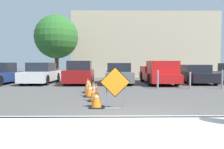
{
  "coord_description": "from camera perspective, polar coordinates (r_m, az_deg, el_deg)",
  "views": [
    {
      "loc": [
        -0.75,
        -5.43,
        1.5
      ],
      "look_at": [
        -0.55,
        10.76,
        0.62
      ],
      "focal_mm": 35.0,
      "sensor_mm": 36.0,
      "label": 1
    }
  ],
  "objects": [
    {
      "name": "traffic_cone_second",
      "position": [
        8.56,
        -4.79,
        -4.63
      ],
      "size": [
        0.44,
        0.44,
        0.72
      ],
      "color": "black",
      "rests_on": "ground_plane"
    },
    {
      "name": "road_closed_sign",
      "position": [
        7.05,
        0.82,
        -3.06
      ],
      "size": [
        0.98,
        0.2,
        1.37
      ],
      "color": "black",
      "rests_on": "ground_plane"
    },
    {
      "name": "bollard_nearest",
      "position": [
        12.68,
        11.84,
        -1.21
      ],
      "size": [
        0.12,
        0.12,
        1.07
      ],
      "color": "gray",
      "rests_on": "ground_plane"
    },
    {
      "name": "parked_car_fifth",
      "position": [
        17.09,
        21.02,
        -0.03
      ],
      "size": [
        1.96,
        4.14,
        1.35
      ],
      "rotation": [
        0.0,
        0.0,
        3.13
      ],
      "color": "black",
      "rests_on": "ground_plane"
    },
    {
      "name": "parked_car_fourth",
      "position": [
        15.91,
        1.75,
        0.14
      ],
      "size": [
        1.91,
        4.38,
        1.48
      ],
      "rotation": [
        0.0,
        0.0,
        3.14
      ],
      "color": "slate",
      "rests_on": "ground_plane"
    },
    {
      "name": "parked_car_third",
      "position": [
        15.97,
        -8.41,
        0.35
      ],
      "size": [
        2.0,
        4.43,
        1.64
      ],
      "rotation": [
        0.0,
        0.0,
        3.17
      ],
      "color": "maroon",
      "rests_on": "ground_plane"
    },
    {
      "name": "sidewalk_strip",
      "position": [
        4.44,
        9.42,
        -15.7
      ],
      "size": [
        25.26,
        2.58,
        0.14
      ],
      "color": "beige",
      "rests_on": "ground_plane"
    },
    {
      "name": "traffic_cone_fourth",
      "position": [
        10.98,
        -6.33,
        -2.89
      ],
      "size": [
        0.52,
        0.52,
        0.73
      ],
      "color": "black",
      "rests_on": "ground_plane"
    },
    {
      "name": "bollard_third",
      "position": [
        13.95,
        26.83,
        -1.03
      ],
      "size": [
        0.12,
        0.12,
        1.1
      ],
      "color": "gray",
      "rests_on": "ground_plane"
    },
    {
      "name": "street_tree_behind_lot",
      "position": [
        19.38,
        -14.31,
        9.5
      ],
      "size": [
        3.68,
        3.68,
        5.54
      ],
      "color": "#513823",
      "rests_on": "ground_plane"
    },
    {
      "name": "pickup_truck",
      "position": [
        15.74,
        12.18,
        0.25
      ],
      "size": [
        2.04,
        5.27,
        1.62
      ],
      "rotation": [
        0.0,
        0.0,
        3.15
      ],
      "color": "red",
      "rests_on": "ground_plane"
    },
    {
      "name": "traffic_cone_nearest",
      "position": [
        7.31,
        -4.1,
        -5.74
      ],
      "size": [
        0.49,
        0.49,
        0.77
      ],
      "color": "black",
      "rests_on": "ground_plane"
    },
    {
      "name": "building_facade_backdrop",
      "position": [
        25.14,
        8.02,
        7.36
      ],
      "size": [
        15.3,
        5.0,
        6.77
      ],
      "color": "beige",
      "rests_on": "ground_plane"
    },
    {
      "name": "ground_plane",
      "position": [
        15.52,
        2.07,
        -2.45
      ],
      "size": [
        96.0,
        96.0,
        0.0
      ],
      "primitive_type": "plane",
      "color": "#565451"
    },
    {
      "name": "bollard_second",
      "position": [
        13.21,
        19.7,
        -1.34
      ],
      "size": [
        0.12,
        0.12,
        0.98
      ],
      "color": "gray",
      "rests_on": "ground_plane"
    },
    {
      "name": "curb_lip",
      "position": [
        5.66,
        7.07,
        -11.53
      ],
      "size": [
        25.26,
        0.2,
        0.14
      ],
      "color": "beige",
      "rests_on": "ground_plane"
    },
    {
      "name": "parked_car_second",
      "position": [
        16.7,
        -17.98,
        0.19
      ],
      "size": [
        1.94,
        4.5,
        1.51
      ],
      "rotation": [
        0.0,
        0.0,
        3.12
      ],
      "color": "silver",
      "rests_on": "ground_plane"
    },
    {
      "name": "traffic_cone_third",
      "position": [
        9.71,
        -5.86,
        -3.64
      ],
      "size": [
        0.53,
        0.53,
        0.74
      ],
      "color": "black",
      "rests_on": "ground_plane"
    }
  ]
}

